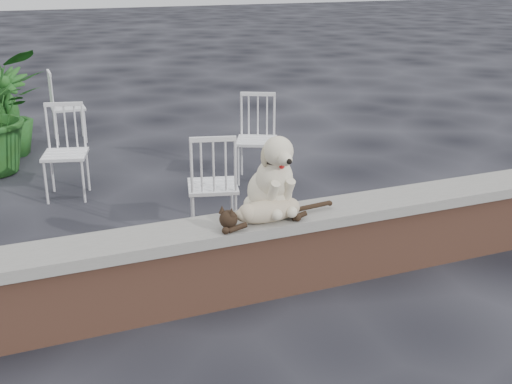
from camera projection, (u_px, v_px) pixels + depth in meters
name	position (u px, v px, depth m)	size (l,w,h in m)	color
ground	(252.00, 293.00, 4.63)	(60.00, 60.00, 0.00)	black
brick_wall	(252.00, 262.00, 4.55)	(6.00, 0.30, 0.50)	brown
capstone	(252.00, 225.00, 4.45)	(6.20, 0.40, 0.08)	slate
dog	(270.00, 173.00, 4.45)	(0.40, 0.52, 0.60)	beige
cat	(268.00, 210.00, 4.36)	(1.07, 0.26, 0.18)	tan
chair_c	(213.00, 184.00, 5.47)	(0.56, 0.56, 0.94)	white
chair_e	(68.00, 106.00, 8.39)	(0.56, 0.56, 0.94)	white
chair_b	(65.00, 153.00, 6.36)	(0.56, 0.56, 0.94)	white
chair_d	(257.00, 139.00, 6.84)	(0.56, 0.56, 0.94)	white
potted_plant_b	(7.00, 113.00, 7.75)	(0.60, 0.60, 1.07)	#1F4A15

